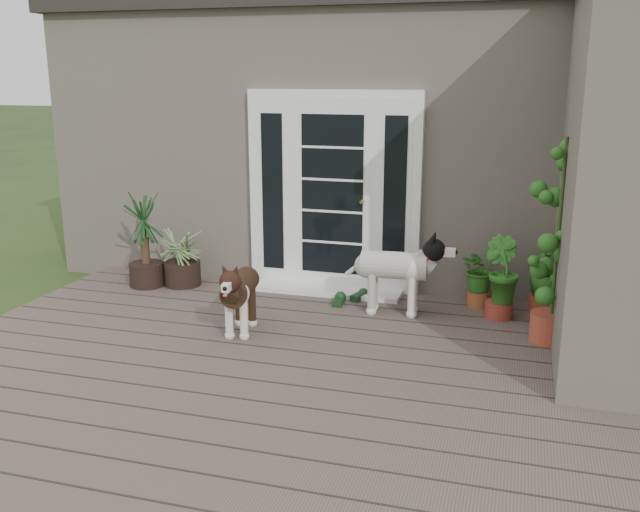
# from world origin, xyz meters

# --- Properties ---
(deck) EXTENTS (6.20, 4.60, 0.12)m
(deck) POSITION_xyz_m (0.00, 0.40, 0.06)
(deck) COLOR #6B5B4C
(deck) RESTS_ON ground
(house_main) EXTENTS (7.40, 4.00, 3.10)m
(house_main) POSITION_xyz_m (0.00, 4.65, 1.55)
(house_main) COLOR #665E54
(house_main) RESTS_ON ground
(roof_main) EXTENTS (7.60, 4.20, 0.20)m
(roof_main) POSITION_xyz_m (0.00, 4.65, 3.20)
(roof_main) COLOR #2D2826
(roof_main) RESTS_ON house_main
(door_unit) EXTENTS (1.90, 0.14, 2.15)m
(door_unit) POSITION_xyz_m (-0.20, 2.60, 1.19)
(door_unit) COLOR white
(door_unit) RESTS_ON deck
(door_step) EXTENTS (1.60, 0.40, 0.05)m
(door_step) POSITION_xyz_m (-0.20, 2.40, 0.14)
(door_step) COLOR white
(door_step) RESTS_ON deck
(brindle_dog) EXTENTS (0.44, 0.80, 0.63)m
(brindle_dog) POSITION_xyz_m (-0.64, 1.01, 0.44)
(brindle_dog) COLOR #362313
(brindle_dog) RESTS_ON deck
(white_dog) EXTENTS (0.89, 0.43, 0.72)m
(white_dog) POSITION_xyz_m (0.61, 1.92, 0.48)
(white_dog) COLOR white
(white_dog) RESTS_ON deck
(spider_plant) EXTENTS (0.71, 0.71, 0.73)m
(spider_plant) POSITION_xyz_m (-1.84, 2.20, 0.48)
(spider_plant) COLOR #92B36E
(spider_plant) RESTS_ON deck
(yucca) EXTENTS (0.92, 0.92, 1.04)m
(yucca) POSITION_xyz_m (-2.21, 2.06, 0.64)
(yucca) COLOR #113314
(yucca) RESTS_ON deck
(herb_a) EXTENTS (0.61, 0.61, 0.55)m
(herb_a) POSITION_xyz_m (1.41, 2.40, 0.40)
(herb_a) COLOR #1E611B
(herb_a) RESTS_ON deck
(herb_b) EXTENTS (0.55, 0.55, 0.59)m
(herb_b) POSITION_xyz_m (1.62, 2.09, 0.41)
(herb_b) COLOR #194F16
(herb_b) RESTS_ON deck
(herb_c) EXTENTS (0.39, 0.39, 0.59)m
(herb_c) POSITION_xyz_m (2.04, 2.40, 0.41)
(herb_c) COLOR #1B5F1F
(herb_c) RESTS_ON deck
(sapling) EXTENTS (0.59, 0.59, 1.88)m
(sapling) POSITION_xyz_m (2.08, 1.57, 1.06)
(sapling) COLOR #2C601B
(sapling) RESTS_ON deck
(clog_left) EXTENTS (0.15, 0.30, 0.09)m
(clog_left) POSITION_xyz_m (0.02, 2.04, 0.16)
(clog_left) COLOR black
(clog_left) RESTS_ON deck
(clog_right) EXTENTS (0.21, 0.30, 0.08)m
(clog_right) POSITION_xyz_m (0.19, 2.25, 0.16)
(clog_right) COLOR #15351E
(clog_right) RESTS_ON deck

